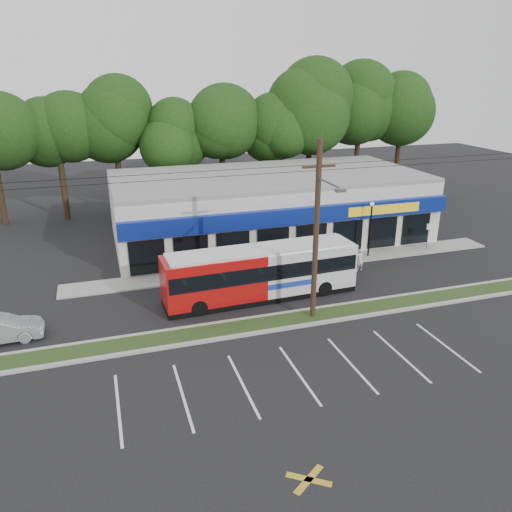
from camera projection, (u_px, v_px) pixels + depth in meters
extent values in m
plane|color=black|center=(268.00, 334.00, 26.60)|extent=(120.00, 120.00, 0.00)
cube|color=#283917|center=(262.00, 324.00, 27.47)|extent=(40.00, 1.60, 0.12)
cube|color=#9E9E93|center=(267.00, 331.00, 26.71)|extent=(40.00, 0.25, 0.14)
cube|color=#9E9E93|center=(258.00, 317.00, 28.23)|extent=(40.00, 0.25, 0.14)
cube|color=#9E9E93|center=(293.00, 264.00, 36.05)|extent=(32.00, 2.20, 0.10)
cube|color=beige|center=(268.00, 207.00, 41.59)|extent=(25.00, 12.00, 5.00)
cube|color=navy|center=(297.00, 216.00, 35.70)|extent=(25.00, 0.50, 1.20)
cube|color=black|center=(295.00, 242.00, 36.56)|extent=(24.00, 0.12, 2.40)
cube|color=gold|center=(384.00, 209.00, 37.46)|extent=(6.00, 0.06, 0.70)
cube|color=gray|center=(268.00, 176.00, 40.67)|extent=(25.00, 12.00, 0.30)
cylinder|color=black|center=(316.00, 234.00, 26.61)|extent=(0.30, 0.30, 10.00)
cube|color=black|center=(319.00, 166.00, 25.36)|extent=(1.80, 0.12, 0.12)
cylinder|color=#59595E|center=(329.00, 183.00, 24.50)|extent=(0.10, 2.40, 0.10)
cube|color=#59595E|center=(341.00, 190.00, 23.37)|extent=(0.50, 0.25, 0.15)
cylinder|color=black|center=(263.00, 168.00, 24.46)|extent=(50.00, 0.02, 0.02)
cylinder|color=black|center=(263.00, 174.00, 24.57)|extent=(50.00, 0.02, 0.02)
cylinder|color=black|center=(370.00, 232.00, 36.91)|extent=(0.12, 0.12, 4.00)
sphere|color=silver|center=(372.00, 204.00, 36.18)|extent=(0.30, 0.30, 0.30)
cylinder|color=#59595E|center=(428.00, 237.00, 38.48)|extent=(0.06, 0.06, 2.20)
cube|color=white|center=(429.00, 226.00, 38.12)|extent=(0.45, 0.04, 0.45)
cylinder|color=black|center=(3.00, 195.00, 44.23)|extent=(0.56, 0.56, 5.72)
cylinder|color=black|center=(62.00, 191.00, 45.66)|extent=(0.56, 0.56, 5.72)
sphere|color=black|center=(54.00, 128.00, 43.71)|extent=(6.76, 6.76, 6.76)
cylinder|color=black|center=(119.00, 187.00, 47.09)|extent=(0.56, 0.56, 5.72)
sphere|color=black|center=(113.00, 126.00, 45.15)|extent=(6.76, 6.76, 6.76)
cylinder|color=black|center=(171.00, 184.00, 48.53)|extent=(0.56, 0.56, 5.72)
sphere|color=black|center=(168.00, 125.00, 46.58)|extent=(6.76, 6.76, 6.76)
cylinder|color=black|center=(221.00, 181.00, 49.96)|extent=(0.56, 0.56, 5.72)
sphere|color=black|center=(220.00, 123.00, 48.01)|extent=(6.76, 6.76, 6.76)
cylinder|color=black|center=(268.00, 177.00, 51.39)|extent=(0.56, 0.56, 5.72)
sphere|color=black|center=(269.00, 122.00, 49.44)|extent=(6.76, 6.76, 6.76)
cylinder|color=black|center=(313.00, 175.00, 52.82)|extent=(0.56, 0.56, 5.72)
sphere|color=black|center=(315.00, 120.00, 50.88)|extent=(6.76, 6.76, 6.76)
cylinder|color=black|center=(355.00, 172.00, 54.26)|extent=(0.56, 0.56, 5.72)
sphere|color=black|center=(359.00, 119.00, 52.31)|extent=(6.76, 6.76, 6.76)
cylinder|color=black|center=(395.00, 169.00, 55.69)|extent=(0.56, 0.56, 5.72)
sphere|color=black|center=(400.00, 118.00, 53.74)|extent=(6.76, 6.76, 6.76)
cube|color=#AA0D0D|center=(213.00, 278.00, 29.36)|extent=(6.06, 2.72, 2.73)
cube|color=silver|center=(305.00, 265.00, 31.28)|extent=(6.06, 2.72, 2.73)
cube|color=black|center=(261.00, 294.00, 30.85)|extent=(12.01, 2.91, 0.35)
cube|color=black|center=(261.00, 267.00, 30.21)|extent=(11.77, 3.01, 0.94)
cube|color=black|center=(347.00, 257.00, 32.19)|extent=(0.15, 2.11, 1.39)
cube|color=#193899|center=(291.00, 284.00, 29.90)|extent=(2.98, 0.15, 0.35)
cube|color=silver|center=(261.00, 250.00, 29.83)|extent=(11.40, 2.69, 0.18)
cylinder|color=black|center=(199.00, 308.00, 28.42)|extent=(0.96, 0.32, 0.95)
cylinder|color=black|center=(190.00, 293.00, 30.40)|extent=(0.96, 0.32, 0.95)
cylinder|color=black|center=(324.00, 288.00, 31.00)|extent=(0.96, 0.32, 0.95)
cylinder|color=black|center=(309.00, 275.00, 32.97)|extent=(0.96, 0.32, 0.95)
imported|color=black|center=(288.00, 257.00, 35.05)|extent=(5.14, 2.30, 1.72)
imported|color=silver|center=(360.00, 260.00, 34.72)|extent=(0.62, 0.44, 1.63)
imported|color=beige|center=(305.00, 254.00, 35.49)|extent=(0.94, 0.75, 1.86)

